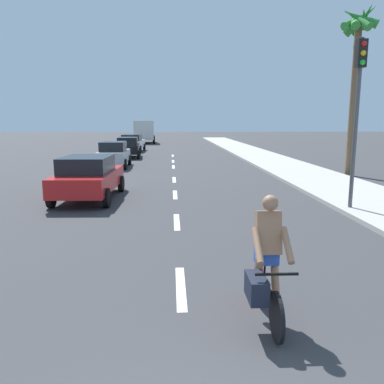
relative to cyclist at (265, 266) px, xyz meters
name	(u,v)px	position (x,y,z in m)	size (l,w,h in m)	color
ground_plane	(174,171)	(-1.14, 17.01, -0.83)	(160.00, 160.00, 0.00)	#38383A
sidewalk_strip	(283,165)	(5.71, 19.01, -0.76)	(3.60, 80.00, 0.14)	#B2ADA3
lane_stripe_1	(181,287)	(-1.14, 1.23, -0.83)	(0.16, 1.80, 0.01)	white
lane_stripe_2	(177,222)	(-1.14, 5.65, -0.83)	(0.16, 1.80, 0.01)	white
lane_stripe_3	(175,195)	(-1.14, 9.77, -0.83)	(0.16, 1.80, 0.01)	white
lane_stripe_4	(174,180)	(-1.14, 13.68, -0.83)	(0.16, 1.80, 0.01)	white
lane_stripe_5	(173,167)	(-1.14, 19.07, -0.83)	(0.16, 1.80, 0.01)	white
lane_stripe_6	(173,161)	(-1.14, 22.43, -0.83)	(0.16, 1.80, 0.01)	white
lane_stripe_7	(173,156)	(-1.14, 26.95, -0.83)	(0.16, 1.80, 0.01)	white
cyclist	(265,266)	(0.00, 0.00, 0.00)	(0.62, 1.71, 1.82)	black
parked_car_red	(89,176)	(-4.26, 9.08, 0.01)	(2.12, 4.38, 1.57)	red
parked_car_silver	(114,154)	(-4.77, 19.04, 0.00)	(1.79, 3.83, 1.57)	#B7BABF
parked_car_black	(128,147)	(-4.59, 25.46, 0.01)	(2.00, 4.02, 1.57)	black
parked_car_white	(132,142)	(-4.84, 31.58, 0.01)	(2.19, 4.41, 1.57)	white
delivery_truck	(144,131)	(-4.66, 45.52, 0.67)	(2.89, 6.34, 2.80)	beige
palm_tree_mid	(357,43)	(7.92, 14.70, 5.74)	(1.87, 1.86, 8.47)	brown
traffic_signal	(358,93)	(4.31, 6.65, 2.78)	(0.28, 0.33, 5.20)	#4C4C51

